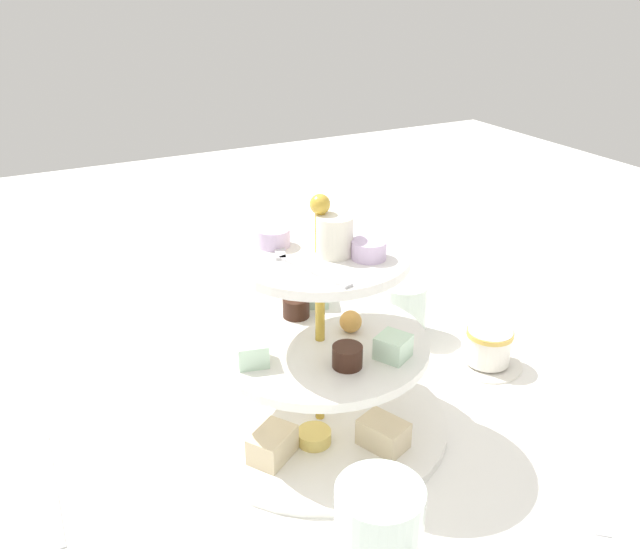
{
  "coord_description": "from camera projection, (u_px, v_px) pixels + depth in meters",
  "views": [
    {
      "loc": [
        0.54,
        -0.28,
        0.47
      ],
      "look_at": [
        0.0,
        0.0,
        0.18
      ],
      "focal_mm": 37.42,
      "sensor_mm": 36.0,
      "label": 1
    }
  ],
  "objects": [
    {
      "name": "water_glass_tall_right",
      "position": [
        377.0,
        549.0,
        0.51
      ],
      "size": [
        0.07,
        0.07,
        0.12
      ],
      "primitive_type": "cylinder",
      "color": "silver",
      "rests_on": "ground_plane"
    },
    {
      "name": "butter_knife_left",
      "position": [
        49.0,
        487.0,
        0.65
      ],
      "size": [
        0.17,
        0.02,
        0.0
      ],
      "primitive_type": "cube",
      "rotation": [
        0.0,
        0.0,
        6.24
      ],
      "color": "silver",
      "rests_on": "ground_plane"
    },
    {
      "name": "tiered_serving_stand",
      "position": [
        320.0,
        362.0,
        0.71
      ],
      "size": [
        0.28,
        0.28,
        0.27
      ],
      "color": "white",
      "rests_on": "ground_plane"
    },
    {
      "name": "water_glass_short_left",
      "position": [
        403.0,
        309.0,
        0.92
      ],
      "size": [
        0.06,
        0.06,
        0.07
      ],
      "primitive_type": "cylinder",
      "color": "silver",
      "rests_on": "ground_plane"
    },
    {
      "name": "butter_knife_right",
      "position": [
        590.0,
        472.0,
        0.67
      ],
      "size": [
        0.14,
        0.12,
        0.0
      ],
      "primitive_type": "cube",
      "rotation": [
        0.0,
        0.0,
        8.72
      ],
      "color": "silver",
      "rests_on": "ground_plane"
    },
    {
      "name": "teacup_with_saucer",
      "position": [
        488.0,
        348.0,
        0.85
      ],
      "size": [
        0.09,
        0.09,
        0.05
      ],
      "color": "white",
      "rests_on": "ground_plane"
    },
    {
      "name": "ground_plane",
      "position": [
        320.0,
        424.0,
        0.75
      ],
      "size": [
        2.4,
        2.4,
        0.0
      ],
      "primitive_type": "plane",
      "color": "white"
    }
  ]
}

